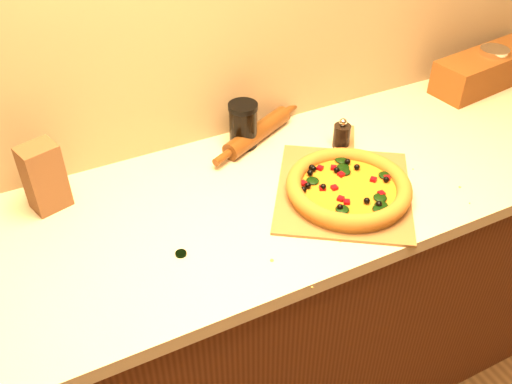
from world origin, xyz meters
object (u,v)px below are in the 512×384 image
at_px(coffee_canister, 490,67).
at_px(pizza, 348,187).
at_px(dark_jar, 243,125).
at_px(rolling_pin, 258,132).
at_px(pepper_grinder, 342,135).
at_px(pizza_peel, 343,187).

bearing_deg(coffee_canister, pizza, -158.84).
height_order(coffee_canister, dark_jar, dark_jar).
bearing_deg(rolling_pin, pepper_grinder, -34.65).
xyz_separation_m(pizza, coffee_canister, (0.80, 0.31, 0.04)).
bearing_deg(rolling_pin, pizza_peel, -72.76).
relative_size(pizza_peel, dark_jar, 3.98).
xyz_separation_m(pepper_grinder, coffee_canister, (0.68, 0.10, 0.03)).
distance_m(pizza_peel, rolling_pin, 0.34).
relative_size(pizza, dark_jar, 2.38).
distance_m(pizza_peel, coffee_canister, 0.84).
bearing_deg(pepper_grinder, coffee_canister, 8.10).
bearing_deg(pizza_peel, coffee_canister, 53.52).
bearing_deg(pizza, rolling_pin, 104.36).
bearing_deg(pepper_grinder, rolling_pin, 145.35).
height_order(pizza, coffee_canister, coffee_canister).
height_order(pizza_peel, rolling_pin, rolling_pin).
relative_size(pizza_peel, pizza, 1.67).
bearing_deg(pepper_grinder, pizza_peel, -121.30).
distance_m(rolling_pin, coffee_canister, 0.89).
height_order(rolling_pin, dark_jar, dark_jar).
bearing_deg(coffee_canister, rolling_pin, 176.93).
bearing_deg(rolling_pin, dark_jar, -173.88).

